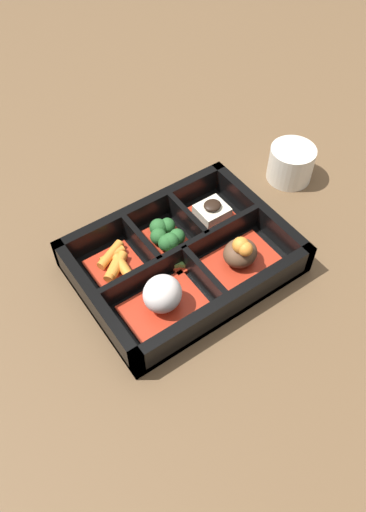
{
  "coord_description": "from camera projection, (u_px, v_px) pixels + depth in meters",
  "views": [
    {
      "loc": [
        0.23,
        0.33,
        0.53
      ],
      "look_at": [
        0.0,
        0.0,
        0.03
      ],
      "focal_mm": 35.0,
      "sensor_mm": 36.0,
      "label": 1
    }
  ],
  "objects": [
    {
      "name": "ground_plane",
      "position": [
        183.0,
        268.0,
        0.67
      ],
      "size": [
        3.0,
        3.0,
        0.0
      ],
      "primitive_type": "plane",
      "color": "brown"
    },
    {
      "name": "bento_base",
      "position": [
        183.0,
        265.0,
        0.67
      ],
      "size": [
        0.27,
        0.2,
        0.01
      ],
      "color": "black",
      "rests_on": "ground_plane"
    },
    {
      "name": "bento_rim",
      "position": [
        182.0,
        256.0,
        0.65
      ],
      "size": [
        0.27,
        0.2,
        0.05
      ],
      "color": "black",
      "rests_on": "ground_plane"
    },
    {
      "name": "bowl_stew",
      "position": [
        240.0,
        255.0,
        0.65
      ],
      "size": [
        0.1,
        0.07,
        0.05
      ],
      "color": "#B22D19",
      "rests_on": "bento_base"
    },
    {
      "name": "bowl_rice",
      "position": [
        163.0,
        297.0,
        0.6
      ],
      "size": [
        0.1,
        0.07,
        0.05
      ],
      "color": "#B22D19",
      "rests_on": "bento_base"
    },
    {
      "name": "bowl_tofu",
      "position": [
        212.0,
        213.0,
        0.7
      ],
      "size": [
        0.06,
        0.07,
        0.03
      ],
      "color": "#B22D19",
      "rests_on": "bento_base"
    },
    {
      "name": "bowl_greens",
      "position": [
        165.0,
        237.0,
        0.67
      ],
      "size": [
        0.05,
        0.07,
        0.03
      ],
      "color": "#B22D19",
      "rests_on": "bento_base"
    },
    {
      "name": "bowl_carrots",
      "position": [
        116.0,
        265.0,
        0.65
      ],
      "size": [
        0.07,
        0.07,
        0.02
      ],
      "color": "#B22D19",
      "rests_on": "bento_base"
    },
    {
      "name": "bowl_pickles",
      "position": [
        181.0,
        260.0,
        0.66
      ],
      "size": [
        0.04,
        0.03,
        0.01
      ],
      "color": "#B22D19",
      "rests_on": "bento_base"
    },
    {
      "name": "tea_cup",
      "position": [
        291.0,
        163.0,
        0.76
      ],
      "size": [
        0.07,
        0.07,
        0.05
      ],
      "color": "beige",
      "rests_on": "ground_plane"
    }
  ]
}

